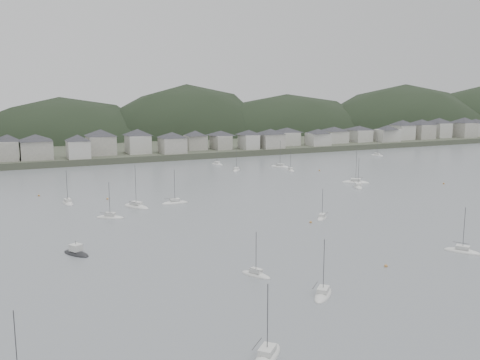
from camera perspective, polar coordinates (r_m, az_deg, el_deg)
name	(u,v)px	position (r m, az deg, el deg)	size (l,w,h in m)	color
ground	(400,269)	(110.32, 16.65, -9.09)	(900.00, 900.00, 0.00)	slate
far_shore_land	(107,137)	(380.84, -13.95, 4.42)	(900.00, 250.00, 3.00)	#383D2D
forested_ridge	(123,160)	(358.21, -12.34, 2.11)	(851.55, 103.94, 102.57)	black
waterfront_town	(242,138)	(288.87, 0.18, 4.53)	(451.48, 28.46, 12.92)	gray
sailboat_lead	(462,251)	(125.83, 22.55, -7.02)	(6.14, 7.91, 10.61)	silver
moored_fleet	(235,204)	(162.40, -0.56, -2.59)	(246.74, 177.46, 13.91)	silver
motor_launch_far	(76,253)	(120.03, -17.00, -7.43)	(6.01, 7.78, 3.79)	black
mooring_buoys	(265,212)	(152.19, 2.63, -3.45)	(160.00, 123.01, 0.70)	#B47B3C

